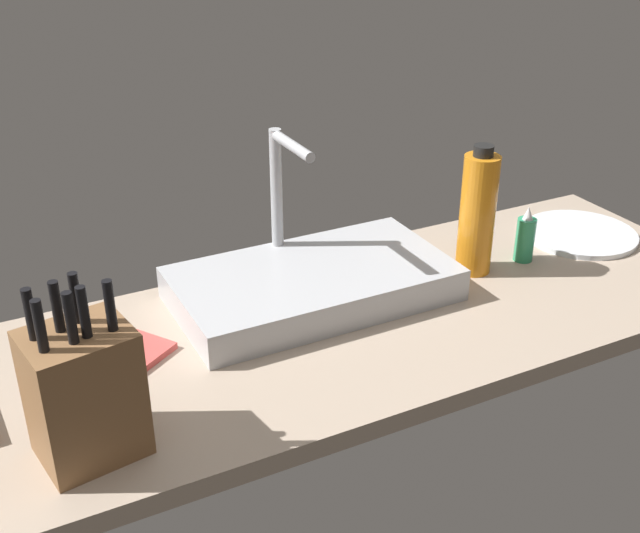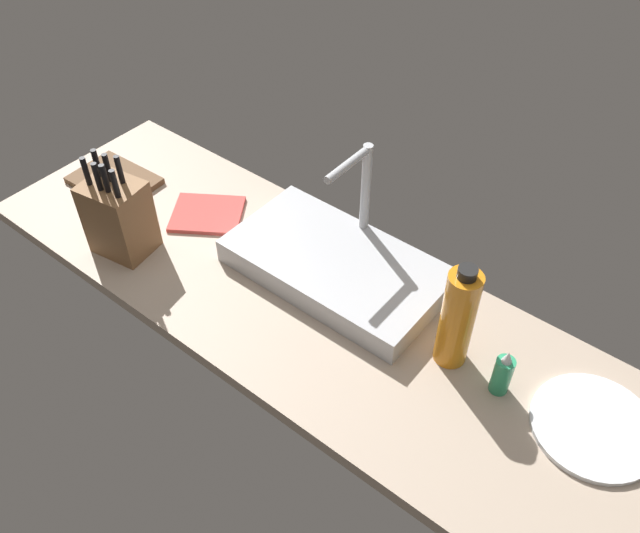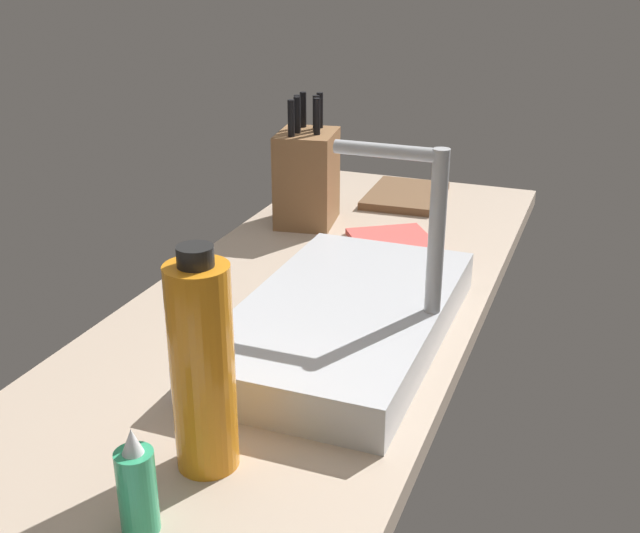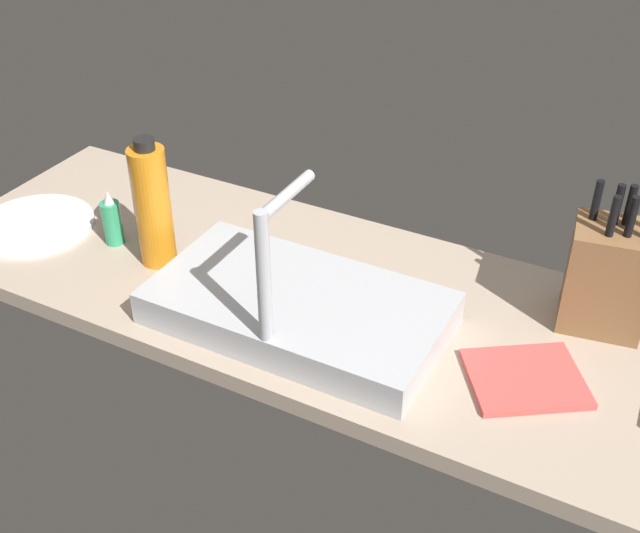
# 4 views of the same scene
# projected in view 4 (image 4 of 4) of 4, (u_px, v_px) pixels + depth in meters

# --- Properties ---
(countertop_slab) EXTENTS (1.75, 0.57, 0.04)m
(countertop_slab) POSITION_uv_depth(u_px,v_px,m) (340.00, 305.00, 1.53)
(countertop_slab) COLOR tan
(countertop_slab) RESTS_ON ground
(sink_basin) EXTENTS (0.53, 0.29, 0.06)m
(sink_basin) POSITION_uv_depth(u_px,v_px,m) (298.00, 308.00, 1.45)
(sink_basin) COLOR #B7BABF
(sink_basin) RESTS_ON countertop_slab
(faucet) EXTENTS (0.06, 0.17, 0.31)m
(faucet) POSITION_uv_depth(u_px,v_px,m) (269.00, 273.00, 1.27)
(faucet) COLOR #B7BABF
(faucet) RESTS_ON countertop_slab
(knife_block) EXTENTS (0.16, 0.14, 0.28)m
(knife_block) POSITION_uv_depth(u_px,v_px,m) (608.00, 275.00, 1.40)
(knife_block) COLOR brown
(knife_block) RESTS_ON countertop_slab
(soap_bottle) EXTENTS (0.04, 0.04, 0.12)m
(soap_bottle) POSITION_uv_depth(u_px,v_px,m) (112.00, 221.00, 1.66)
(soap_bottle) COLOR #2D9966
(soap_bottle) RESTS_ON countertop_slab
(water_bottle) EXTENTS (0.07, 0.07, 0.27)m
(water_bottle) POSITION_uv_depth(u_px,v_px,m) (153.00, 206.00, 1.56)
(water_bottle) COLOR orange
(water_bottle) RESTS_ON countertop_slab
(dinner_plate) EXTENTS (0.25, 0.25, 0.01)m
(dinner_plate) POSITION_uv_depth(u_px,v_px,m) (35.00, 225.00, 1.73)
(dinner_plate) COLOR white
(dinner_plate) RESTS_ON countertop_slab
(dish_towel) EXTENTS (0.24, 0.24, 0.01)m
(dish_towel) POSITION_uv_depth(u_px,v_px,m) (525.00, 378.00, 1.33)
(dish_towel) COLOR #CC4C47
(dish_towel) RESTS_ON countertop_slab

